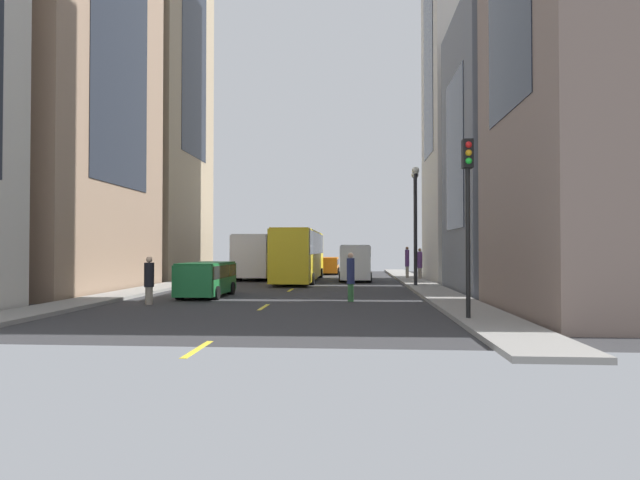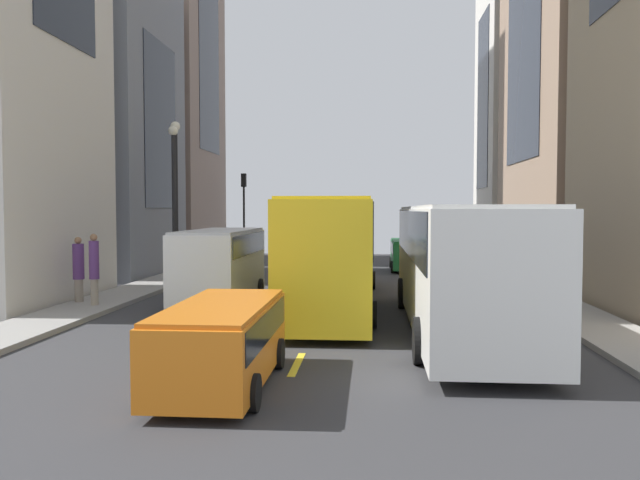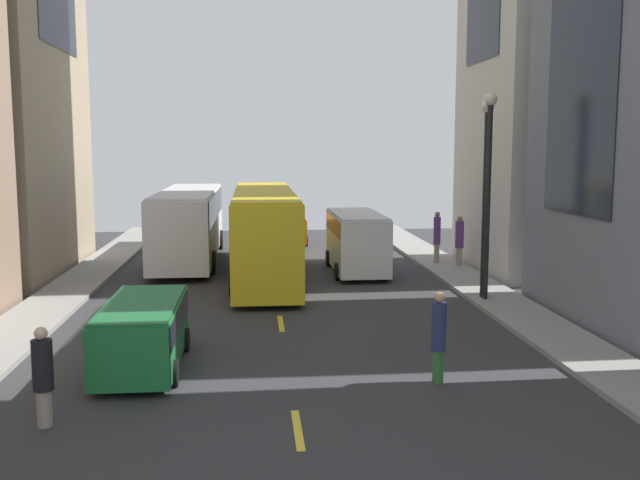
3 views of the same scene
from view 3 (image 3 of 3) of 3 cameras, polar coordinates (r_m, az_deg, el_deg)
name	(u,v)px [view 3 (image 3 of 3)]	position (r m, az deg, el deg)	size (l,w,h in m)	color
ground_plane	(276,296)	(26.43, -3.46, -4.41)	(41.41, 41.41, 0.00)	#333335
sidewalk_west	(60,298)	(27.29, -19.87, -4.31)	(2.02, 44.00, 0.15)	gray
sidewalk_east	(482,290)	(27.74, 12.68, -3.86)	(2.02, 44.00, 0.15)	gray
lane_stripe_1	(298,430)	(14.34, -1.77, -14.73)	(0.16, 2.00, 0.01)	yellow
lane_stripe_2	(281,323)	(22.34, -3.11, -6.60)	(0.16, 2.00, 0.01)	yellow
lane_stripe_3	(273,275)	(30.55, -3.71, -2.79)	(0.16, 2.00, 0.01)	yellow
lane_stripe_4	(269,248)	(38.85, -4.06, -0.60)	(0.16, 2.00, 0.01)	yellow
lane_stripe_5	(266,230)	(47.18, -4.29, 0.82)	(0.16, 2.00, 0.01)	yellow
city_bus_white	(189,219)	(34.73, -10.31, 1.68)	(2.81, 12.24, 3.35)	silver
streetcar_yellow	(264,225)	(30.26, -4.43, 1.16)	(2.70, 13.70, 3.59)	yellow
delivery_van_white	(357,238)	(31.02, 2.90, 0.19)	(2.25, 5.75, 2.58)	white
car_green_0	(143,329)	(18.26, -13.82, -6.87)	(1.96, 4.60, 1.65)	#1E7238
car_orange_1	(289,227)	(40.52, -2.46, 1.03)	(1.88, 4.45, 1.54)	orange
pedestrian_walking_far	(459,239)	(32.68, 10.95, 0.07)	(0.38, 0.38, 2.20)	gray
pedestrian_crossing_near	(43,375)	(15.13, -21.03, -9.90)	(0.40, 0.40, 1.98)	gray
pedestrian_crossing_mid	(437,235)	(33.07, 9.22, 0.36)	(0.32, 0.32, 2.33)	gray
pedestrian_waiting_curb	(439,335)	(16.85, 9.36, -7.39)	(0.34, 0.34, 2.13)	#336B38
streetlamp_near	(489,174)	(25.29, 13.17, 5.08)	(0.44, 0.44, 7.05)	black
streetlamp_far	(486,177)	(25.58, 12.95, 4.84)	(0.44, 0.44, 6.82)	black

